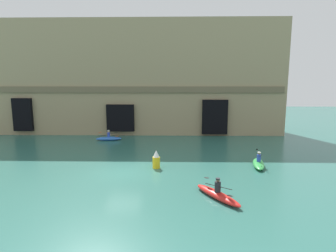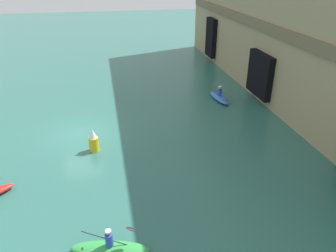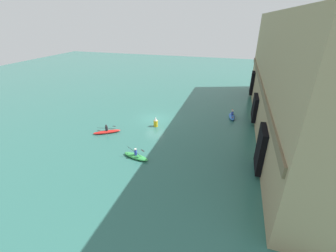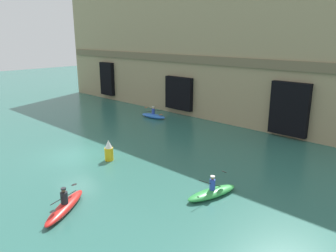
% 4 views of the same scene
% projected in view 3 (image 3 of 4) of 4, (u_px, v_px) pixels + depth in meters
% --- Properties ---
extents(ground_plane, '(120.00, 120.00, 0.00)m').
position_uv_depth(ground_plane, '(155.00, 119.00, 33.15)').
color(ground_plane, '#2D665B').
extents(cliff_bluff, '(39.84, 6.25, 14.16)m').
position_uv_depth(cliff_bluff, '(288.00, 75.00, 27.88)').
color(cliff_bluff, '#9E8966').
rests_on(cliff_bluff, ground).
extents(kayak_green, '(1.50, 3.15, 1.25)m').
position_uv_depth(kayak_green, '(136.00, 156.00, 23.80)').
color(kayak_green, green).
rests_on(kayak_green, ground).
extents(kayak_blue, '(2.92, 1.18, 1.19)m').
position_uv_depth(kayak_blue, '(232.00, 116.00, 33.42)').
color(kayak_blue, blue).
rests_on(kayak_blue, ground).
extents(kayak_red, '(2.43, 3.24, 1.17)m').
position_uv_depth(kayak_red, '(107.00, 132.00, 28.91)').
color(kayak_red, red).
rests_on(kayak_red, ground).
extents(marker_buoy, '(0.57, 0.57, 1.40)m').
position_uv_depth(marker_buoy, '(156.00, 122.00, 30.59)').
color(marker_buoy, yellow).
rests_on(marker_buoy, ground).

